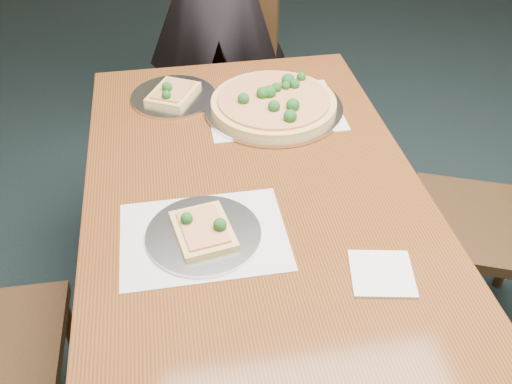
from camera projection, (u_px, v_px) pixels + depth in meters
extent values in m
cube|color=#552911|center=(256.00, 198.00, 1.52)|extent=(0.90, 1.50, 0.04)
cylinder|color=black|center=(128.00, 170.00, 2.24)|extent=(0.07, 0.07, 0.70)
cylinder|color=black|center=(321.00, 151.00, 2.34)|extent=(0.07, 0.07, 0.70)
cube|color=black|center=(220.00, 93.00, 2.51)|extent=(0.56, 0.56, 0.04)
cylinder|color=black|center=(172.00, 153.00, 2.56)|extent=(0.04, 0.04, 0.43)
cylinder|color=black|center=(198.00, 112.00, 2.83)|extent=(0.04, 0.04, 0.43)
cylinder|color=black|center=(249.00, 165.00, 2.49)|extent=(0.04, 0.04, 0.43)
cylinder|color=black|center=(269.00, 122.00, 2.76)|extent=(0.04, 0.04, 0.43)
cube|color=black|center=(231.00, 24.00, 2.50)|extent=(0.40, 0.21, 0.44)
cylinder|color=black|center=(75.00, 343.00, 1.78)|extent=(0.04, 0.04, 0.43)
cube|color=black|center=(482.00, 224.00, 1.85)|extent=(0.55, 0.55, 0.04)
cylinder|color=black|center=(413.00, 231.00, 2.17)|extent=(0.04, 0.04, 0.43)
cylinder|color=black|center=(512.00, 246.00, 2.11)|extent=(0.04, 0.04, 0.43)
cylinder|color=black|center=(412.00, 304.00, 1.90)|extent=(0.04, 0.04, 0.43)
cube|color=white|center=(274.00, 109.00, 1.83)|extent=(0.42, 0.32, 0.00)
cube|color=white|center=(204.00, 236.00, 1.38)|extent=(0.40, 0.30, 0.00)
cylinder|color=silver|center=(274.00, 107.00, 1.83)|extent=(0.44, 0.44, 0.01)
cylinder|color=tan|center=(274.00, 103.00, 1.82)|extent=(0.40, 0.40, 0.02)
cylinder|color=#EBC57A|center=(274.00, 99.00, 1.81)|extent=(0.36, 0.36, 0.01)
sphere|color=#164919|center=(263.00, 93.00, 1.81)|extent=(0.04, 0.04, 0.04)
sphere|color=#164919|center=(293.00, 105.00, 1.75)|extent=(0.04, 0.04, 0.04)
sphere|color=#164919|center=(270.00, 92.00, 1.81)|extent=(0.04, 0.04, 0.04)
sphere|color=#164919|center=(274.00, 106.00, 1.74)|extent=(0.04, 0.04, 0.04)
sphere|color=#164919|center=(295.00, 84.00, 1.85)|extent=(0.03, 0.03, 0.03)
sphere|color=#164919|center=(301.00, 77.00, 1.89)|extent=(0.03, 0.03, 0.03)
sphere|color=#164919|center=(288.00, 80.00, 1.87)|extent=(0.04, 0.04, 0.04)
sphere|color=#164919|center=(290.00, 116.00, 1.70)|extent=(0.04, 0.04, 0.04)
sphere|color=#164919|center=(286.00, 86.00, 1.85)|extent=(0.03, 0.03, 0.03)
sphere|color=#164919|center=(276.00, 88.00, 1.84)|extent=(0.03, 0.03, 0.03)
sphere|color=#164919|center=(243.00, 99.00, 1.78)|extent=(0.04, 0.04, 0.04)
cylinder|color=silver|center=(204.00, 234.00, 1.38)|extent=(0.28, 0.28, 0.01)
cube|color=tan|center=(203.00, 230.00, 1.37)|extent=(0.16, 0.19, 0.02)
cube|color=#EBC57A|center=(203.00, 227.00, 1.36)|extent=(0.12, 0.16, 0.01)
sphere|color=#164919|center=(220.00, 225.00, 1.35)|extent=(0.03, 0.03, 0.03)
sphere|color=#164919|center=(187.00, 218.00, 1.37)|extent=(0.03, 0.03, 0.03)
cylinder|color=silver|center=(173.00, 96.00, 1.88)|extent=(0.28, 0.28, 0.01)
cube|color=tan|center=(173.00, 93.00, 1.88)|extent=(0.20, 0.21, 0.02)
cube|color=#EBC57A|center=(173.00, 90.00, 1.87)|extent=(0.15, 0.17, 0.01)
sphere|color=#164919|center=(167.00, 87.00, 1.86)|extent=(0.03, 0.03, 0.03)
sphere|color=#164919|center=(166.00, 95.00, 1.82)|extent=(0.03, 0.03, 0.03)
cube|color=white|center=(382.00, 273.00, 1.28)|extent=(0.16, 0.16, 0.01)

